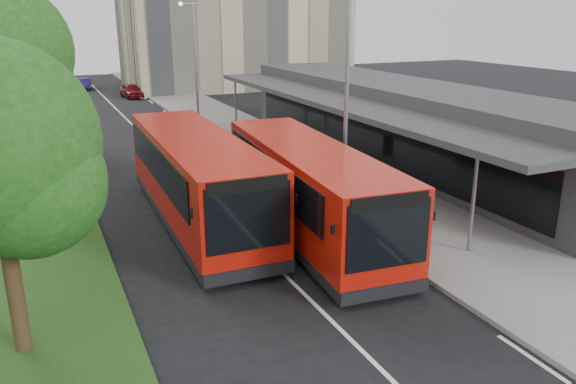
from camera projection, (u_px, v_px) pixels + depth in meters
name	position (u px, v px, depth m)	size (l,w,h in m)	color
ground	(261.00, 251.00, 18.14)	(120.00, 120.00, 0.00)	black
pavement	(233.00, 127.00, 37.83)	(5.00, 80.00, 0.15)	slate
grass_verge	(22.00, 145.00, 32.69)	(5.00, 80.00, 0.10)	#214516
lane_centre_line	(160.00, 152.00, 31.14)	(0.12, 70.00, 0.01)	silver
kerb_dashes	(198.00, 134.00, 35.91)	(0.12, 56.00, 0.01)	silver
station_building	(398.00, 122.00, 28.76)	(7.70, 26.00, 4.00)	#323234
tree_mid	(1.00, 61.00, 21.51)	(5.40, 5.40, 8.68)	#382716
tree_far	(8.00, 53.00, 32.04)	(4.98, 4.98, 8.01)	#382716
lamp_post_near	(345.00, 90.00, 20.08)	(1.44, 0.28, 8.00)	gray
lamp_post_far	(194.00, 55.00, 37.41)	(1.44, 0.28, 8.00)	gray
bus_main	(308.00, 190.00, 19.16)	(3.68, 11.15, 3.11)	#AC1609
bus_second	(197.00, 179.00, 20.19)	(3.16, 11.43, 3.22)	#AC1609
litter_bin	(305.00, 154.00, 28.01)	(0.57, 0.57, 1.03)	#312414
bollard	(236.00, 127.00, 34.96)	(0.15, 0.15, 0.95)	yellow
car_near	(131.00, 91.00, 51.14)	(1.50, 3.74, 1.27)	maroon
car_far	(84.00, 84.00, 56.85)	(1.16, 3.32, 1.09)	navy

